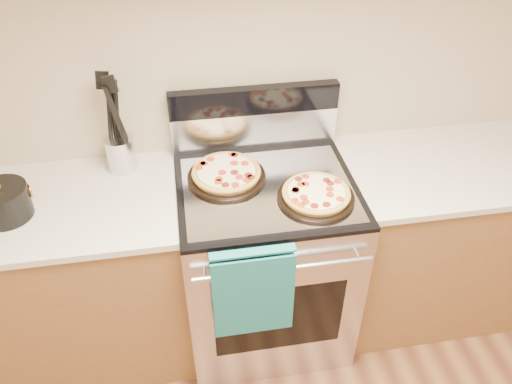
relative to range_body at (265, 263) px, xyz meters
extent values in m
plane|color=tan|center=(0.00, 0.35, 0.90)|extent=(4.00, 0.00, 4.00)
cube|color=#B7B7BC|center=(0.00, 0.00, 0.00)|extent=(0.76, 0.68, 0.90)
cube|color=black|center=(0.00, -0.34, 0.00)|extent=(0.56, 0.01, 0.40)
cube|color=black|center=(0.00, 0.00, 0.46)|extent=(0.76, 0.68, 0.02)
cube|color=silver|center=(0.00, 0.31, 0.56)|extent=(0.76, 0.06, 0.18)
cube|color=black|center=(0.00, 0.31, 0.71)|extent=(0.76, 0.06, 0.12)
cylinder|color=silver|center=(0.00, -0.38, 0.35)|extent=(0.70, 0.03, 0.03)
cube|color=gray|center=(0.00, -0.03, 0.47)|extent=(0.70, 0.55, 0.01)
cube|color=brown|center=(-0.88, 0.03, -0.01)|extent=(1.00, 0.62, 0.88)
cube|color=beige|center=(-0.88, 0.03, 0.45)|extent=(1.02, 0.64, 0.03)
cube|color=brown|center=(0.88, 0.03, -0.01)|extent=(1.00, 0.62, 0.88)
cube|color=beige|center=(0.88, 0.03, 0.45)|extent=(1.02, 0.64, 0.03)
cylinder|color=silver|center=(-0.60, 0.24, 0.54)|extent=(0.16, 0.16, 0.16)
cylinder|color=black|center=(-1.04, -0.01, 0.52)|extent=(0.26, 0.26, 0.12)
camera|label=1|loc=(-0.32, -1.65, 1.75)|focal=35.00mm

